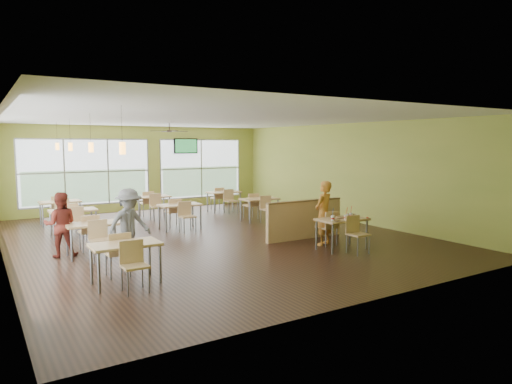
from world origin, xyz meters
TOP-DOWN VIEW (x-y plane):
  - room at (0.00, 0.00)m, footprint 12.00×12.04m
  - window_bays at (-2.65, 3.08)m, footprint 9.24×10.24m
  - main_table at (2.00, -3.00)m, footprint 1.22×1.52m
  - half_wall_divider at (2.00, -1.55)m, footprint 2.40×0.14m
  - dining_tables at (-1.05, 1.71)m, footprint 6.92×8.72m
  - pendant_lights at (-3.20, 0.68)m, footprint 0.11×7.31m
  - ceiling_fan at (-0.00, 3.00)m, footprint 1.25×1.25m
  - tv_backwall at (1.80, 5.90)m, footprint 1.00×0.07m
  - man_plaid at (1.93, -2.41)m, footprint 0.69×0.57m
  - patron_maroon at (-3.86, -0.22)m, footprint 0.81×0.69m
  - patron_grey at (-2.64, -1.31)m, footprint 1.12×0.80m
  - cup_blue at (1.56, -3.17)m, footprint 0.09×0.09m
  - cup_yellow at (1.94, -3.20)m, footprint 0.08×0.08m
  - cup_red_near at (2.03, -3.13)m, footprint 0.08×0.08m
  - cup_red_far at (2.23, -3.07)m, footprint 0.09×0.09m
  - food_basket at (2.39, -2.89)m, footprint 0.25×0.25m
  - ketchup_cup at (2.55, -3.29)m, footprint 0.05×0.05m
  - wrapper_left at (1.65, -3.21)m, footprint 0.21×0.20m
  - wrapper_mid at (1.97, -2.96)m, footprint 0.25×0.24m
  - wrapper_right at (2.15, -3.30)m, footprint 0.17×0.16m

SIDE VIEW (x-z plane):
  - half_wall_divider at x=2.00m, z-range 0.00..1.04m
  - dining_tables at x=-1.05m, z-range 0.20..1.07m
  - main_table at x=2.00m, z-range 0.20..1.07m
  - patron_maroon at x=-3.86m, z-range 0.00..1.46m
  - ketchup_cup at x=2.55m, z-range 0.75..0.77m
  - wrapper_right at x=2.15m, z-range 0.75..0.79m
  - wrapper_left at x=1.65m, z-range 0.75..0.79m
  - wrapper_mid at x=1.97m, z-range 0.75..0.80m
  - food_basket at x=2.39m, z-range 0.75..0.81m
  - patron_grey at x=-2.64m, z-range 0.00..1.57m
  - man_plaid at x=1.93m, z-range 0.00..1.61m
  - cup_yellow at x=1.94m, z-range 0.66..0.96m
  - cup_red_near at x=2.03m, z-range 0.66..0.97m
  - cup_red_far at x=2.23m, z-range 0.66..0.97m
  - cup_blue at x=1.56m, z-range 0.65..0.98m
  - window_bays at x=-2.65m, z-range 0.29..2.66m
  - room at x=0.00m, z-range 0.00..3.20m
  - tv_backwall at x=1.80m, z-range 2.15..2.75m
  - pendant_lights at x=-3.20m, z-range 2.02..2.88m
  - ceiling_fan at x=0.00m, z-range 2.80..3.09m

